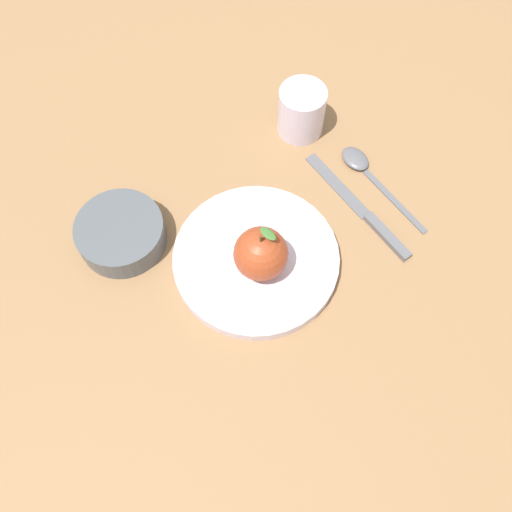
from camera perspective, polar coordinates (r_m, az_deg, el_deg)
name	(u,v)px	position (r m, az deg, el deg)	size (l,w,h in m)	color
ground_plane	(284,255)	(0.78, 2.83, 0.12)	(2.40, 2.40, 0.00)	olive
dinner_plate	(256,259)	(0.77, 0.00, -0.29)	(0.23, 0.23, 0.02)	silver
apple	(261,254)	(0.72, 0.50, 0.22)	(0.07, 0.07, 0.08)	#9E3D1E
side_bowl	(120,232)	(0.80, -13.65, 2.40)	(0.12, 0.12, 0.04)	#4C5156
cup	(302,109)	(0.88, 4.67, 14.66)	(0.07, 0.07, 0.08)	silver
knife	(366,214)	(0.83, 11.13, 4.19)	(0.03, 0.22, 0.01)	#59595E
spoon	(364,168)	(0.87, 10.96, 8.79)	(0.04, 0.18, 0.01)	#59595E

